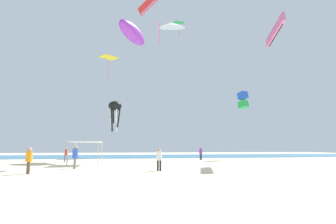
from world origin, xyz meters
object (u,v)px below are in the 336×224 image
Objects in this scene: person_central at (201,152)px; kite_inflatable_purple at (133,33)px; canopy_tent at (86,143)px; kite_box_blue at (243,100)px; person_far_shore at (29,158)px; kite_octopus_black at (115,107)px; kite_diamond_yellow at (109,58)px; person_leftmost at (66,154)px; kite_delta_white at (171,25)px; kite_diamond_green at (179,23)px; kite_parafoil_red at (148,4)px; kite_parafoil_pink at (275,31)px; person_rightmost at (159,157)px; person_near_tent at (75,155)px.

kite_inflatable_purple is at bearing -8.56° from person_central.
kite_box_blue is at bearing 23.49° from canopy_tent.
person_far_shore is 28.76m from kite_box_blue.
kite_diamond_yellow is at bearing 154.14° from kite_octopus_black.
person_leftmost is 0.32× the size of kite_octopus_black.
kite_delta_white is at bearing -163.19° from person_leftmost.
person_leftmost is 29.83m from kite_diamond_green.
kite_parafoil_red reaches higher than kite_delta_white.
kite_parafoil_red is 11.05m from kite_diamond_green.
kite_parafoil_pink reaches higher than person_central.
kite_delta_white reaches higher than person_far_shore.
person_rightmost is at bearing 169.06° from kite_octopus_black.
person_far_shore is at bearing -162.78° from kite_box_blue.
person_near_tent is 1.13× the size of person_rightmost.
canopy_tent is 9.25m from person_rightmost.
kite_delta_white is 5.22m from kite_diamond_green.
canopy_tent is 1.95× the size of person_rightmost.
person_rightmost is (9.07, -11.94, 0.00)m from person_leftmost.
person_rightmost is 0.97× the size of person_far_shore.
person_central is at bearing 174.04° from kite_box_blue.
person_near_tent reaches higher than person_far_shore.
person_far_shore is at bearing -34.89° from person_near_tent.
kite_inflatable_purple is 2.19× the size of kite_box_blue.
kite_diamond_green is at bearing 179.67° from kite_inflatable_purple.
canopy_tent is 0.57× the size of kite_inflatable_purple.
person_far_shore is 0.66× the size of kite_box_blue.
person_rightmost is 0.32× the size of kite_octopus_black.
canopy_tent is 21.83m from kite_parafoil_red.
person_leftmost is 0.57× the size of kite_diamond_yellow.
kite_delta_white is 1.10× the size of kite_parafoil_pink.
kite_inflatable_purple is 21.44m from kite_diamond_green.
kite_diamond_yellow is at bearing -140.75° from kite_delta_white.
person_rightmost is 0.57× the size of kite_diamond_yellow.
kite_delta_white reaches higher than kite_diamond_yellow.
kite_parafoil_pink is at bearing 131.28° from kite_diamond_yellow.
kite_parafoil_red is 16.17m from kite_octopus_black.
person_central is 0.66× the size of kite_diamond_green.
kite_parafoil_pink is at bearing -36.93° from kite_delta_white.
kite_parafoil_red is (8.41, 15.27, 20.55)m from person_far_shore.
kite_diamond_green reaches higher than person_far_shore.
kite_diamond_green reaches higher than kite_delta_white.
person_leftmost is at bearing 86.33° from kite_parafoil_pink.
kite_box_blue is at bearing 118.36° from person_near_tent.
kite_diamond_yellow reaches higher than kite_octopus_black.
person_central is 1.08× the size of person_rightmost.
kite_delta_white is at bearing -108.46° from person_central.
kite_inflatable_purple is at bearing -2.25° from canopy_tent.
kite_parafoil_red is at bearing 50.93° from canopy_tent.
kite_inflatable_purple reaches higher than kite_octopus_black.
person_rightmost is at bearing 138.34° from kite_parafoil_red.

